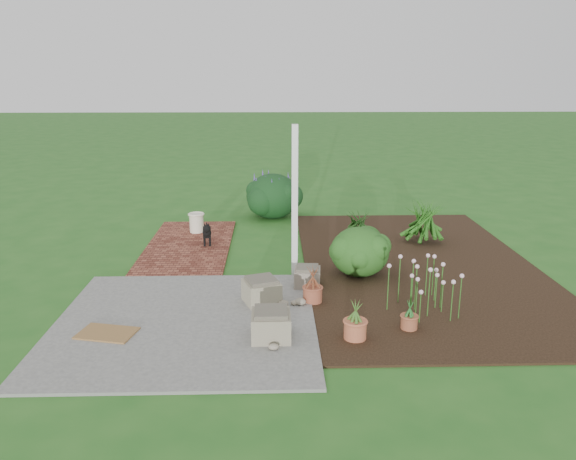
{
  "coord_description": "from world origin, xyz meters",
  "views": [
    {
      "loc": [
        -0.06,
        -8.75,
        3.28
      ],
      "look_at": [
        0.2,
        0.4,
        0.7
      ],
      "focal_mm": 35.0,
      "sensor_mm": 36.0,
      "label": 1
    }
  ],
  "objects_px": {
    "stone_trough_near": "(271,326)",
    "black_dog": "(207,232)",
    "cream_ceramic_urn": "(197,223)",
    "evergreen_shrub": "(360,250)"
  },
  "relations": [
    {
      "from": "stone_trough_near",
      "to": "evergreen_shrub",
      "type": "relative_size",
      "value": 0.51
    },
    {
      "from": "stone_trough_near",
      "to": "cream_ceramic_urn",
      "type": "distance_m",
      "value": 5.18
    },
    {
      "from": "evergreen_shrub",
      "to": "black_dog",
      "type": "bearing_deg",
      "value": 148.41
    },
    {
      "from": "black_dog",
      "to": "cream_ceramic_urn",
      "type": "xyz_separation_m",
      "value": [
        -0.32,
        0.95,
        -0.07
      ]
    },
    {
      "from": "cream_ceramic_urn",
      "to": "stone_trough_near",
      "type": "bearing_deg",
      "value": -72.36
    },
    {
      "from": "black_dog",
      "to": "stone_trough_near",
      "type": "bearing_deg",
      "value": -79.06
    },
    {
      "from": "evergreen_shrub",
      "to": "cream_ceramic_urn",
      "type": "bearing_deg",
      "value": 139.25
    },
    {
      "from": "stone_trough_near",
      "to": "black_dog",
      "type": "xyz_separation_m",
      "value": [
        -1.24,
        3.98,
        0.1
      ]
    },
    {
      "from": "cream_ceramic_urn",
      "to": "black_dog",
      "type": "bearing_deg",
      "value": -71.12
    },
    {
      "from": "stone_trough_near",
      "to": "black_dog",
      "type": "distance_m",
      "value": 4.18
    }
  ]
}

